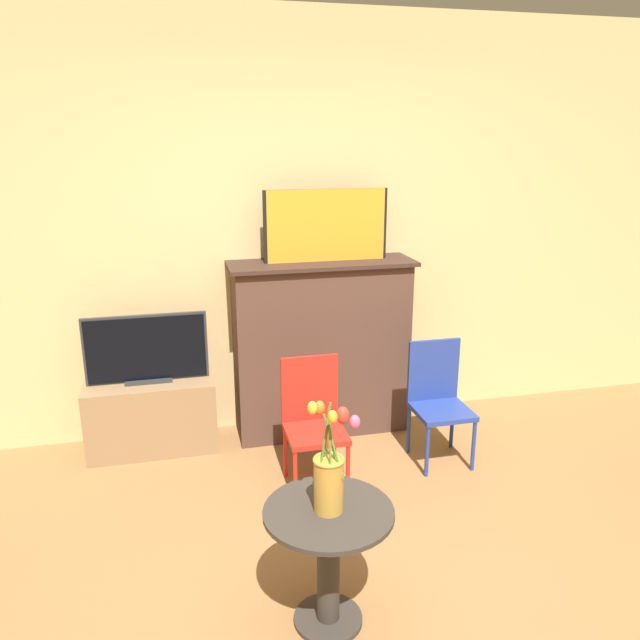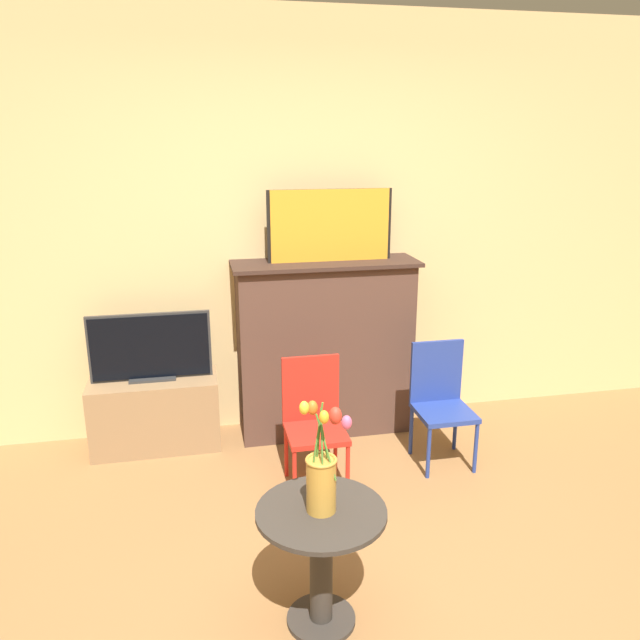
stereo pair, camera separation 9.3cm
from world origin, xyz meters
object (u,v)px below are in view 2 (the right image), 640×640
painting (330,225)px  chair_blue (441,397)px  tv_monitor (150,348)px  vase_tulips (322,474)px  chair_red (314,416)px

painting → chair_blue: size_ratio=1.08×
tv_monitor → chair_blue: bearing=-17.0°
tv_monitor → vase_tulips: 1.87m
chair_blue → vase_tulips: vase_tulips is taller
painting → tv_monitor: (-1.15, -0.02, -0.73)m
tv_monitor → chair_red: (0.91, -0.63, -0.26)m
tv_monitor → vase_tulips: (0.73, -1.72, 0.02)m
tv_monitor → chair_red: size_ratio=1.01×
painting → chair_blue: 1.27m
painting → chair_blue: (0.57, -0.55, -0.99)m
tv_monitor → chair_red: 1.14m
chair_blue → vase_tulips: bearing=-129.8°
chair_red → chair_blue: 0.82m
chair_red → chair_blue: (0.81, 0.11, 0.00)m
tv_monitor → chair_red: tv_monitor is taller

